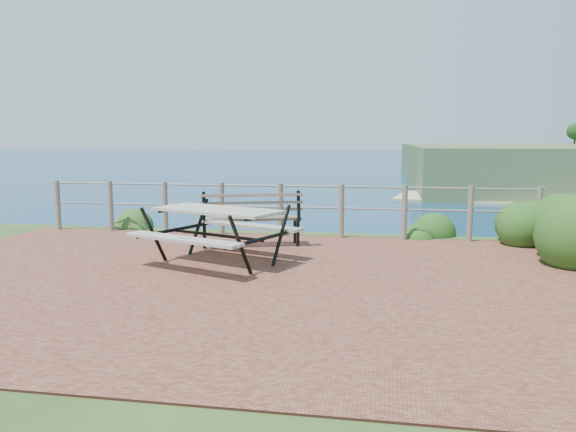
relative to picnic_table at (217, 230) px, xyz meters
name	(u,v)px	position (x,y,z in m)	size (l,w,h in m)	color
ground	(234,280)	(0.48, -0.85, -0.52)	(10.00, 7.00, 0.12)	brown
ocean	(381,145)	(0.48, 199.15, -0.52)	(1200.00, 1200.00, 0.00)	navy
safety_railing	(280,207)	(0.48, 2.50, 0.06)	(9.40, 0.10, 1.00)	#6B5B4C
picnic_table	(217,230)	(0.00, 0.00, 0.00)	(2.07, 1.56, 0.81)	#9A968A
park_bench	(251,210)	(0.16, 1.43, 0.12)	(1.76, 0.93, 0.97)	brown
shrub_right_edge	(539,244)	(5.11, 2.53, -0.52)	(1.23, 1.23, 1.75)	#1C4615
shrub_lip_west	(127,228)	(-2.86, 2.95, -0.52)	(0.86, 0.86, 0.64)	#21491B
shrub_lip_east	(421,237)	(3.11, 2.95, -0.52)	(0.86, 0.86, 0.63)	#1C4615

